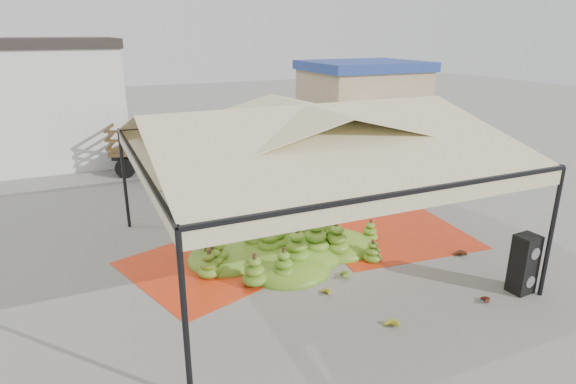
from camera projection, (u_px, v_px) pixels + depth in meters
name	position (u px, v px, depth m)	size (l,w,h in m)	color
ground	(304.00, 255.00, 12.82)	(90.00, 90.00, 0.00)	slate
canopy_tent	(306.00, 133.00, 11.77)	(8.10, 8.10, 4.00)	black
building_tan	(362.00, 98.00, 27.29)	(6.30, 5.30, 4.10)	tan
tarp_left	(212.00, 264.00, 12.34)	(3.87, 3.68, 0.01)	red
tarp_right	(384.00, 229.00, 14.53)	(4.21, 4.42, 0.01)	red
banana_heap	(288.00, 234.00, 12.77)	(5.29, 4.35, 1.13)	#527F1A
hand_yellow_a	(324.00, 291.00, 10.87)	(0.40, 0.32, 0.18)	gold
hand_yellow_b	(391.00, 324.00, 9.64)	(0.45, 0.37, 0.21)	gold
hand_red_a	(482.00, 298.00, 10.59)	(0.39, 0.32, 0.18)	#5B1A15
hand_red_b	(460.00, 253.00, 12.68)	(0.48, 0.39, 0.22)	#592814
hand_green	(341.00, 273.00, 11.64)	(0.48, 0.39, 0.22)	#517819
hanging_bunches	(383.00, 165.00, 11.58)	(4.74, 0.24, 0.20)	#52821B
speaker_stack	(524.00, 264.00, 10.84)	(0.53, 0.47, 1.39)	black
banana_leaves	(210.00, 258.00, 12.65)	(0.96, 1.36, 3.70)	#2D741E
vendor	(293.00, 178.00, 16.52)	(0.65, 0.43, 1.78)	gray
truck_left	(192.00, 140.00, 20.37)	(6.38, 3.77, 2.07)	#503B1A
truck_right	(343.00, 128.00, 23.15)	(6.28, 3.48, 2.04)	#4A3318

